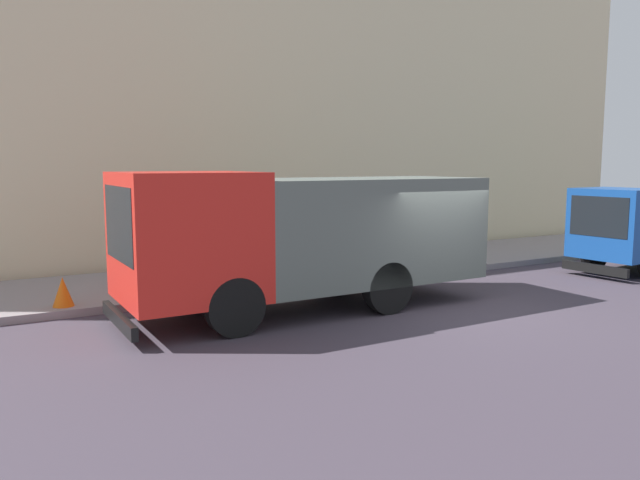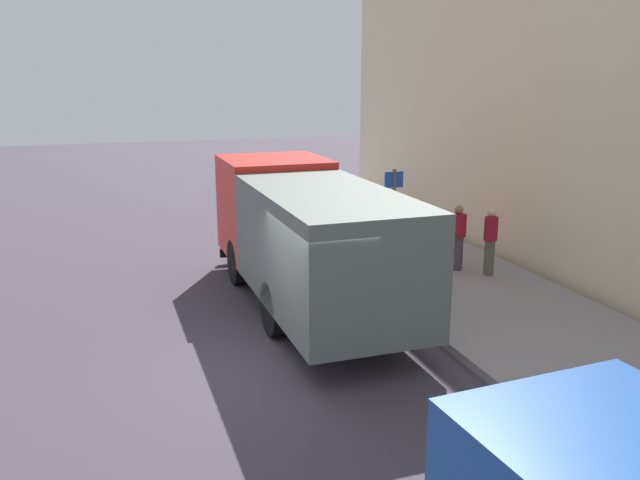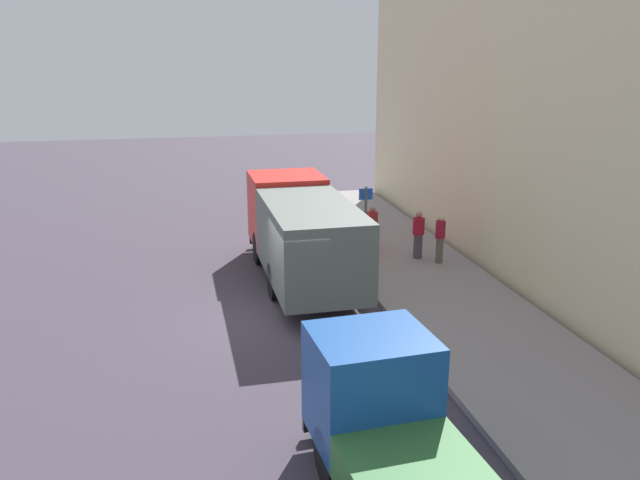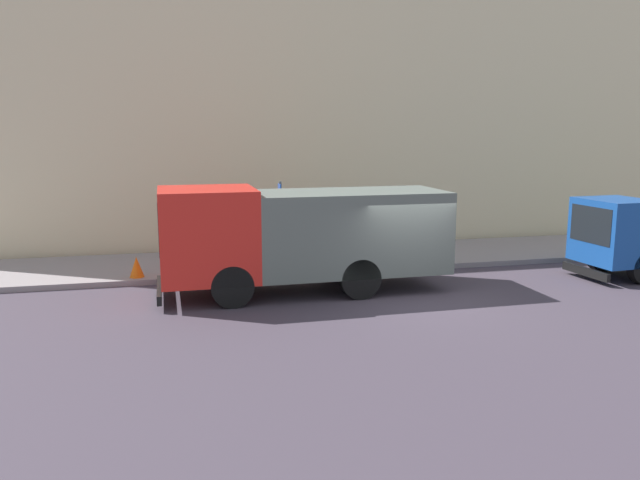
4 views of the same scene
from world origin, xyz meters
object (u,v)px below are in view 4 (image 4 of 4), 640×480
Objects in this scene: pedestrian_walking at (250,233)px; street_sign_post at (280,218)px; large_utility_truck at (302,233)px; traffic_cone_orange at (137,267)px; pedestrian_third at (266,229)px; pedestrian_standing at (215,241)px.

street_sign_post is at bearing 119.11° from pedestrian_walking.
large_utility_truck is 5.12m from traffic_cone_orange.
pedestrian_third is (0.52, -0.63, 0.04)m from pedestrian_walking.
pedestrian_standing is (-1.25, 1.25, -0.02)m from pedestrian_walking.
large_utility_truck reaches higher than pedestrian_walking.
pedestrian_walking reaches higher than traffic_cone_orange.
pedestrian_walking is at bearing 11.61° from large_utility_truck.
traffic_cone_orange is at bearing 63.79° from large_utility_truck.
pedestrian_standing is 2.24m from street_sign_post.
large_utility_truck reaches higher than pedestrian_standing.
street_sign_post is at bearing 56.99° from pedestrian_standing.
large_utility_truck is 3.71m from pedestrian_standing.
traffic_cone_orange is (2.14, 4.50, -1.17)m from large_utility_truck.
pedestrian_standing is (2.94, 2.17, -0.65)m from large_utility_truck.
traffic_cone_orange is at bearing 89.67° from street_sign_post.
large_utility_truck is 12.98× the size of traffic_cone_orange.
pedestrian_standing is 2.59m from pedestrian_third.
traffic_cone_orange is at bearing -81.12° from pedestrian_standing.
pedestrian_walking reaches higher than pedestrian_standing.
traffic_cone_orange is (-2.57, 4.21, -0.58)m from pedestrian_third.
street_sign_post reaches higher than traffic_cone_orange.
pedestrian_third is 2.69m from street_sign_post.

